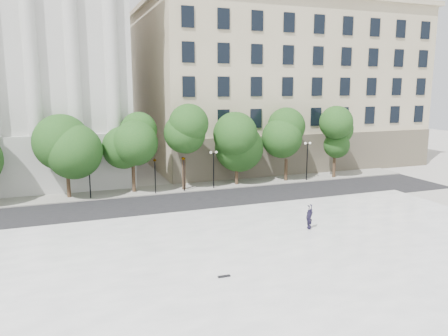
{
  "coord_description": "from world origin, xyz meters",
  "views": [
    {
      "loc": [
        -9.15,
        -20.11,
        10.7
      ],
      "look_at": [
        2.1,
        10.0,
        4.69
      ],
      "focal_mm": 35.0,
      "sensor_mm": 36.0,
      "label": 1
    }
  ],
  "objects_px": {
    "skateboard": "(224,276)",
    "traffic_light_west": "(155,159)",
    "person_lying": "(309,226)",
    "traffic_light_east": "(184,157)"
  },
  "relations": [
    {
      "from": "traffic_light_west",
      "to": "skateboard",
      "type": "relative_size",
      "value": 5.95
    },
    {
      "from": "traffic_light_east",
      "to": "traffic_light_west",
      "type": "bearing_deg",
      "value": -180.0
    },
    {
      "from": "traffic_light_east",
      "to": "skateboard",
      "type": "height_order",
      "value": "traffic_light_east"
    },
    {
      "from": "person_lying",
      "to": "skateboard",
      "type": "height_order",
      "value": "person_lying"
    },
    {
      "from": "person_lying",
      "to": "traffic_light_east",
      "type": "bearing_deg",
      "value": 85.86
    },
    {
      "from": "person_lying",
      "to": "skateboard",
      "type": "relative_size",
      "value": 2.6
    },
    {
      "from": "skateboard",
      "to": "traffic_light_west",
      "type": "bearing_deg",
      "value": 90.25
    },
    {
      "from": "traffic_light_west",
      "to": "traffic_light_east",
      "type": "height_order",
      "value": "traffic_light_east"
    },
    {
      "from": "traffic_light_east",
      "to": "skateboard",
      "type": "relative_size",
      "value": 5.96
    },
    {
      "from": "traffic_light_west",
      "to": "traffic_light_east",
      "type": "bearing_deg",
      "value": 0.0
    }
  ]
}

